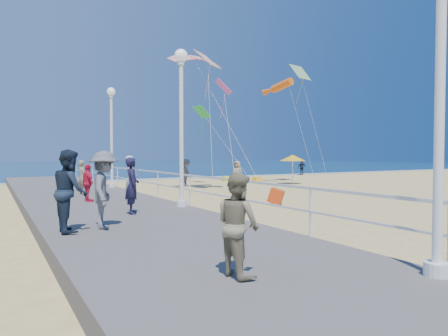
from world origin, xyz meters
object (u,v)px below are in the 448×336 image
beach_walker_b (302,167)px  box_kite (276,198)px  spectator_6 (82,177)px  beach_walker_c (237,173)px  beach_walker_a (186,173)px  lamp_post_mid (181,110)px  spectator_3 (88,183)px  spectator_1 (238,224)px  beach_chair_right (257,180)px  beach_chair_left (226,179)px  spectator_0 (132,186)px  woman_holding_toddler (131,179)px  spectator_7 (70,191)px  lamp_post_far (111,126)px  lamp_post_near (441,51)px  toddler_held (134,169)px  beach_umbrella (293,158)px  spectator_2 (104,190)px

beach_walker_b → box_kite: 25.31m
spectator_6 → beach_walker_c: (11.28, 4.98, -0.30)m
beach_walker_a → beach_walker_b: size_ratio=1.18×
lamp_post_mid → beach_walker_a: 13.47m
spectator_3 → beach_walker_a: bearing=-52.8°
spectator_1 → spectator_6: spectator_6 is taller
beach_walker_b → beach_chair_right: (-10.36, -6.60, -0.59)m
spectator_1 → beach_chair_left: (13.07, 22.42, -0.96)m
beach_walker_b → beach_walker_c: beach_walker_c is taller
beach_walker_b → spectator_0: bearing=48.9°
woman_holding_toddler → lamp_post_mid: bearing=-143.6°
spectator_0 → beach_walker_c: (11.15, 11.76, -0.39)m
lamp_post_mid → spectator_3: 4.66m
lamp_post_mid → woman_holding_toddler: bearing=114.1°
spectator_7 → beach_chair_right: spectator_7 is taller
spectator_6 → spectator_3: bearing=164.4°
spectator_1 → beach_chair_left: 25.97m
spectator_0 → spectator_3: 3.84m
lamp_post_mid → beach_chair_left: size_ratio=9.67×
lamp_post_mid → spectator_3: lamp_post_mid is taller
spectator_3 → lamp_post_far: bearing=-32.5°
beach_walker_a → spectator_7: bearing=-159.5°
spectator_1 → beach_walker_c: size_ratio=0.88×
lamp_post_near → beach_walker_c: bearing=65.3°
beach_walker_a → box_kite: size_ratio=3.09×
spectator_7 → box_kite: 9.92m
toddler_held → beach_walker_c: bearing=-37.5°
spectator_6 → beach_chair_left: (12.67, 8.91, -0.96)m
woman_holding_toddler → spectator_6: woman_holding_toddler is taller
beach_walker_c → spectator_7: bearing=-71.0°
spectator_3 → box_kite: (7.45, -1.81, -0.81)m
spectator_0 → beach_walker_b: size_ratio=1.07×
spectator_1 → box_kite: spectator_1 is taller
beach_walker_a → beach_chair_right: 6.57m
spectator_1 → spectator_7: 4.99m
toddler_held → spectator_3: bearing=83.0°
lamp_post_mid → beach_umbrella: size_ratio=2.49×
spectator_2 → lamp_post_far: bearing=2.2°
beach_walker_a → spectator_2: bearing=-157.4°
woman_holding_toddler → spectator_3: bearing=76.1°
lamp_post_mid → beach_walker_c: bearing=50.1°
lamp_post_far → beach_walker_c: (9.18, 1.97, -2.81)m
lamp_post_mid → beach_walker_b: size_ratio=3.38×
lamp_post_far → lamp_post_mid: bearing=-90.0°
lamp_post_mid → beach_umbrella: 16.67m
woman_holding_toddler → beach_umbrella: beach_umbrella is taller
spectator_3 → beach_walker_c: spectator_3 is taller
spectator_1 → beach_walker_c: 21.86m
beach_walker_a → woman_holding_toddler: bearing=-161.1°
spectator_3 → beach_walker_b: bearing=-66.9°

